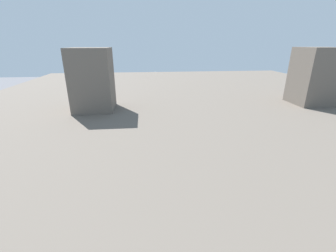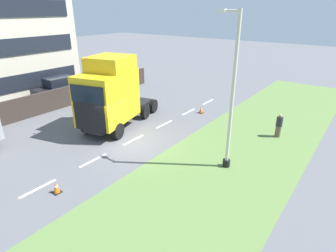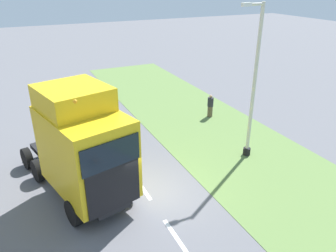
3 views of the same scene
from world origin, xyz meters
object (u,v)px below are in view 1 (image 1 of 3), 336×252
object	(u,v)px
lorry_cab	(162,137)
lamp_post	(156,105)
traffic_cone_trailing	(215,141)
flatbed_truck	(248,164)
pedestrian	(117,123)
traffic_cone_lead	(103,146)
parked_car	(147,210)

from	to	relation	value
lorry_cab	lamp_post	xyz separation A→B (m)	(-8.35, -0.09, 1.03)
lamp_post	traffic_cone_trailing	distance (m)	8.89
lamp_post	traffic_cone_trailing	size ratio (longest dim) A/B	13.17
flatbed_truck	lorry_cab	bearing A→B (deg)	54.58
lamp_post	traffic_cone_trailing	world-z (taller)	lamp_post
flatbed_truck	traffic_cone_trailing	xyz separation A→B (m)	(-7.19, -0.61, -1.05)
pedestrian	flatbed_truck	bearing A→B (deg)	43.14
lorry_cab	traffic_cone_lead	xyz separation A→B (m)	(-3.24, -6.34, -2.16)
flatbed_truck	parked_car	world-z (taller)	flatbed_truck
flatbed_truck	lamp_post	size ratio (longest dim) A/B	0.69
lamp_post	lorry_cab	bearing A→B (deg)	0.58
flatbed_truck	traffic_cone_lead	size ratio (longest dim) A/B	9.04
traffic_cone_trailing	parked_car	bearing A→B (deg)	-34.85
lamp_post	traffic_cone_trailing	bearing A→B (deg)	52.45
traffic_cone_lead	lorry_cab	bearing A→B (deg)	62.89
lorry_cab	flatbed_truck	world-z (taller)	lorry_cab
flatbed_truck	traffic_cone_lead	world-z (taller)	flatbed_truck
flatbed_truck	parked_car	distance (m)	9.80
parked_car	traffic_cone_trailing	bearing A→B (deg)	145.46
parked_car	lamp_post	world-z (taller)	lamp_post
pedestrian	traffic_cone_trailing	bearing A→B (deg)	62.66
pedestrian	traffic_cone_trailing	size ratio (longest dim) A/B	2.68
lorry_cab	traffic_cone_lead	world-z (taller)	lorry_cab
traffic_cone_trailing	flatbed_truck	bearing A→B (deg)	4.85
lorry_cab	traffic_cone_trailing	distance (m)	7.60
pedestrian	traffic_cone_trailing	world-z (taller)	pedestrian
flatbed_truck	traffic_cone_lead	xyz separation A→B (m)	(-7.14, -13.44, -1.05)
lorry_cab	traffic_cone_trailing	size ratio (longest dim) A/B	13.04
lorry_cab	lamp_post	bearing A→B (deg)	166.31
flatbed_truck	lamp_post	xyz separation A→B (m)	(-12.25, -7.19, 2.14)
lorry_cab	parked_car	world-z (taller)	lorry_cab
parked_car	traffic_cone_trailing	distance (m)	14.22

